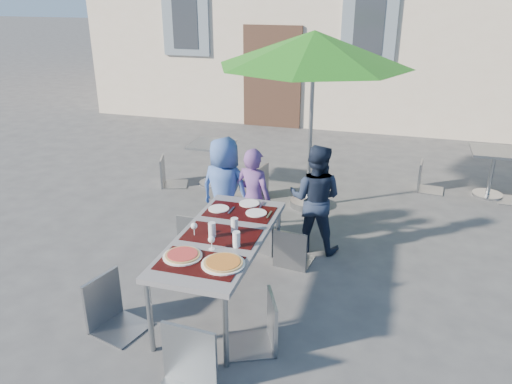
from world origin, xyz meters
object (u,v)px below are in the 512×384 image
(dining_table, at_px, (222,240))
(cafe_table_0, at_px, (212,158))
(bg_chair_l_0, at_px, (167,155))
(cafe_table_1, at_px, (493,166))
(pizza_near_right, at_px, (223,263))
(chair_2, at_px, (293,225))
(chair_1, at_px, (263,207))
(patio_umbrella, at_px, (314,50))
(bg_chair_l_1, at_px, (428,159))
(child_2, at_px, (315,199))
(chair_4, at_px, (261,293))
(pizza_near_left, at_px, (183,255))
(chair_5, at_px, (180,329))
(child_1, at_px, (253,199))
(child_0, at_px, (225,190))
(chair_3, at_px, (107,274))
(chair_0, at_px, (195,210))
(bg_chair_r_0, at_px, (256,162))

(dining_table, height_order, cafe_table_0, dining_table)
(bg_chair_l_0, height_order, cafe_table_1, bg_chair_l_0)
(pizza_near_right, distance_m, chair_2, 1.46)
(chair_1, bearing_deg, patio_umbrella, 79.18)
(chair_1, xyz_separation_m, bg_chair_l_1, (1.90, 2.56, -0.06))
(patio_umbrella, bearing_deg, child_2, -75.86)
(bg_chair_l_1, bearing_deg, chair_2, -117.57)
(chair_4, bearing_deg, bg_chair_l_1, 71.26)
(pizza_near_left, height_order, bg_chair_l_0, bg_chair_l_0)
(chair_5, bearing_deg, cafe_table_1, 61.03)
(bg_chair_l_1, bearing_deg, chair_4, -108.74)
(child_1, relative_size, child_2, 0.96)
(child_1, bearing_deg, child_0, 2.22)
(pizza_near_right, bearing_deg, chair_3, -172.05)
(child_2, height_order, cafe_table_1, child_2)
(chair_2, bearing_deg, chair_1, 146.83)
(chair_4, xyz_separation_m, patio_umbrella, (-0.19, 3.10, 1.66))
(chair_0, height_order, bg_chair_r_0, bg_chair_r_0)
(chair_2, bearing_deg, child_2, 72.11)
(pizza_near_left, bearing_deg, bg_chair_r_0, 95.18)
(chair_4, bearing_deg, bg_chair_r_0, 107.22)
(chair_3, relative_size, chair_4, 1.05)
(child_1, bearing_deg, pizza_near_right, 111.67)
(pizza_near_right, distance_m, patio_umbrella, 3.41)
(pizza_near_left, xyz_separation_m, bg_chair_l_1, (2.17, 4.22, -0.27))
(chair_4, bearing_deg, child_1, 108.89)
(bg_chair_l_1, bearing_deg, chair_0, -133.41)
(chair_5, height_order, bg_chair_r_0, chair_5)
(pizza_near_right, height_order, bg_chair_r_0, bg_chair_r_0)
(dining_table, relative_size, chair_5, 1.77)
(chair_2, relative_size, patio_umbrella, 0.34)
(child_2, bearing_deg, chair_4, 90.24)
(chair_0, height_order, chair_3, chair_3)
(bg_chair_r_0, bearing_deg, chair_5, -81.34)
(dining_table, bearing_deg, chair_0, 126.36)
(chair_4, bearing_deg, child_2, 86.53)
(dining_table, relative_size, chair_0, 2.06)
(bg_chair_l_0, bearing_deg, chair_4, -53.13)
(child_1, bearing_deg, chair_4, 122.24)
(chair_3, bearing_deg, chair_5, -30.80)
(cafe_table_0, bearing_deg, chair_3, -83.40)
(pizza_near_left, xyz_separation_m, patio_umbrella, (0.53, 3.07, 1.42))
(bg_chair_r_0, bearing_deg, pizza_near_left, -84.82)
(dining_table, bearing_deg, cafe_table_0, 113.02)
(chair_4, bearing_deg, chair_5, -119.31)
(bg_chair_r_0, bearing_deg, patio_umbrella, -12.97)
(chair_0, relative_size, chair_3, 0.94)
(pizza_near_left, relative_size, chair_5, 0.33)
(bg_chair_r_0, height_order, bg_chair_l_1, bg_chair_r_0)
(patio_umbrella, bearing_deg, pizza_near_left, -99.85)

